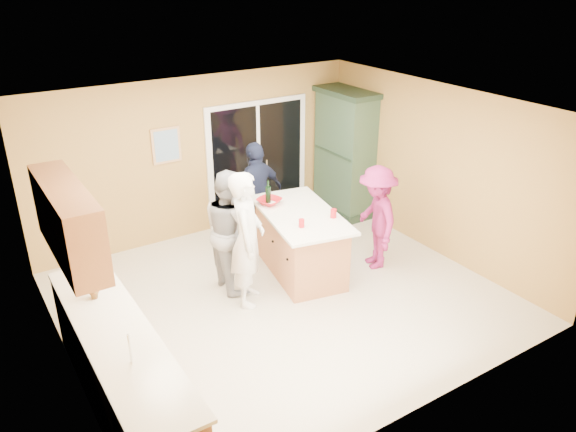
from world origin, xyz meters
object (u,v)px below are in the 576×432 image
green_hutch (345,154)px  woman_grey (231,230)px  woman_navy (257,195)px  woman_magenta (376,218)px  woman_white (247,239)px  kitchen_island (300,244)px

green_hutch → woman_grey: size_ratio=1.30×
woman_navy → woman_magenta: (1.12, -1.52, -0.07)m
woman_white → woman_grey: size_ratio=1.08×
woman_grey → woman_navy: woman_navy is taller
woman_white → woman_navy: woman_white is taller
kitchen_island → green_hutch: 2.44m
woman_white → woman_grey: bearing=33.2°
woman_white → woman_magenta: woman_white is taller
green_hutch → woman_white: (-2.90, -1.70, -0.16)m
green_hutch → woman_magenta: green_hutch is taller
green_hutch → woman_navy: (-1.97, -0.33, -0.23)m
kitchen_island → woman_magenta: 1.18m
kitchen_island → woman_magenta: woman_magenta is taller
kitchen_island → woman_grey: size_ratio=1.14×
kitchen_island → woman_magenta: (1.03, -0.44, 0.34)m
woman_white → woman_navy: bearing=-0.1°
woman_navy → woman_magenta: size_ratio=1.10×
woman_grey → woman_navy: size_ratio=1.00×
kitchen_island → woman_white: (-1.01, -0.29, 0.48)m
green_hutch → woman_grey: (-2.89, -1.22, -0.23)m
green_hutch → woman_magenta: 2.06m
woman_white → woman_grey: woman_white is taller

